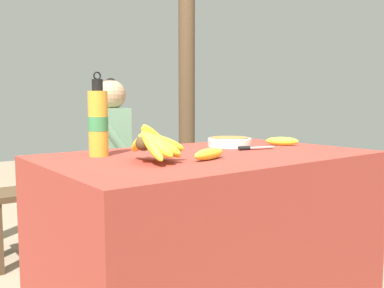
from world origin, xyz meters
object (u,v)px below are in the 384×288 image
object	(u,v)px
wooden_bench	(97,192)
seated_vendor	(105,148)
banana_bunch_ripe	(153,143)
serving_bowl	(230,141)
support_post_far	(187,69)
loose_banana_side	(282,141)
knife	(251,148)
banana_bunch_green	(38,179)
water_bottle	(98,122)
loose_banana_front	(209,154)

from	to	relation	value
wooden_bench	seated_vendor	bearing A→B (deg)	-18.94
banana_bunch_ripe	serving_bowl	bearing A→B (deg)	22.06
support_post_far	loose_banana_side	bearing A→B (deg)	-108.55
wooden_bench	knife	bearing A→B (deg)	-80.97
loose_banana_side	knife	distance (m)	0.27
serving_bowl	support_post_far	world-z (taller)	support_post_far
banana_bunch_ripe	banana_bunch_green	xyz separation A→B (m)	(-0.02, 1.33, -0.32)
banana_bunch_ripe	seated_vendor	size ratio (longest dim) A/B	0.25
serving_bowl	water_bottle	size ratio (longest dim) A/B	0.64
water_bottle	loose_banana_front	distance (m)	0.47
banana_bunch_ripe	knife	size ratio (longest dim) A/B	1.52
loose_banana_front	banana_bunch_ripe	bearing A→B (deg)	161.96
serving_bowl	wooden_bench	bearing A→B (deg)	101.26
banana_bunch_ripe	loose_banana_side	size ratio (longest dim) A/B	1.85
support_post_far	serving_bowl	bearing A→B (deg)	-118.65
serving_bowl	loose_banana_side	distance (m)	0.28
serving_bowl	banana_bunch_green	size ratio (longest dim) A/B	0.79
water_bottle	loose_banana_side	distance (m)	0.94
banana_bunch_ripe	serving_bowl	size ratio (longest dim) A/B	1.32
banana_bunch_green	support_post_far	distance (m)	1.58
banana_bunch_ripe	knife	distance (m)	0.58
serving_bowl	wooden_bench	xyz separation A→B (m)	(-0.22, 1.09, -0.41)
loose_banana_side	serving_bowl	bearing A→B (deg)	154.09
banana_bunch_green	support_post_far	bearing A→B (deg)	11.34
banana_bunch_ripe	water_bottle	xyz separation A→B (m)	(-0.08, 0.28, 0.07)
banana_bunch_ripe	banana_bunch_green	distance (m)	1.37
serving_bowl	seated_vendor	world-z (taller)	seated_vendor
loose_banana_side	wooden_bench	world-z (taller)	loose_banana_side
seated_vendor	support_post_far	xyz separation A→B (m)	(0.91, 0.29, 0.60)
serving_bowl	loose_banana_front	distance (m)	0.49
wooden_bench	banana_bunch_green	size ratio (longest dim) A/B	5.62
wooden_bench	seated_vendor	distance (m)	0.30
knife	banana_bunch_green	bearing A→B (deg)	128.30
wooden_bench	banana_bunch_green	bearing A→B (deg)	179.53
support_post_far	knife	bearing A→B (deg)	-116.58
loose_banana_side	wooden_bench	size ratio (longest dim) A/B	0.10
loose_banana_side	banana_bunch_green	xyz separation A→B (m)	(-0.86, 1.22, -0.27)
water_bottle	seated_vendor	bearing A→B (deg)	63.69
loose_banana_side	support_post_far	distance (m)	1.64
seated_vendor	banana_bunch_green	bearing A→B (deg)	12.77
support_post_far	water_bottle	bearing A→B (deg)	-136.94
water_bottle	seated_vendor	size ratio (longest dim) A/B	0.29
knife	seated_vendor	distance (m)	1.25
wooden_bench	banana_bunch_green	xyz separation A→B (m)	(-0.39, 0.00, 0.13)
seated_vendor	support_post_far	world-z (taller)	support_post_far
seated_vendor	support_post_far	bearing A→B (deg)	-146.30
banana_bunch_ripe	support_post_far	distance (m)	2.13
banana_bunch_ripe	loose_banana_front	bearing A→B (deg)	-18.04
banana_bunch_ripe	loose_banana_side	bearing A→B (deg)	8.00
serving_bowl	loose_banana_side	xyz separation A→B (m)	(0.25, -0.12, -0.00)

